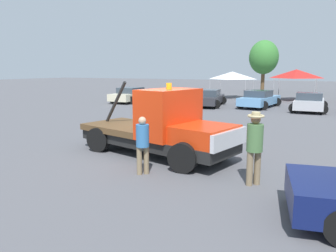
% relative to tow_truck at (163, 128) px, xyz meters
% --- Properties ---
extents(ground_plane, '(160.00, 160.00, 0.00)m').
position_rel_tow_truck_xyz_m(ground_plane, '(-0.35, 0.09, -0.97)').
color(ground_plane, '#545459').
extents(tow_truck, '(6.11, 3.31, 2.51)m').
position_rel_tow_truck_xyz_m(tow_truck, '(0.00, 0.00, 0.00)').
color(tow_truck, black).
rests_on(tow_truck, ground).
extents(person_near_truck, '(0.42, 0.42, 1.89)m').
position_rel_tow_truck_xyz_m(person_near_truck, '(3.35, -1.47, 0.15)').
color(person_near_truck, '#847051').
rests_on(person_near_truck, ground).
extents(person_at_hood, '(0.37, 0.37, 1.65)m').
position_rel_tow_truck_xyz_m(person_at_hood, '(0.36, -1.96, -0.02)').
color(person_at_hood, '#847051').
rests_on(person_at_hood, ground).
extents(parked_car_cream, '(2.52, 4.90, 1.34)m').
position_rel_tow_truck_xyz_m(parked_car_cream, '(-11.01, 15.36, -0.32)').
color(parked_car_cream, beige).
rests_on(parked_car_cream, ground).
extents(parked_car_teal, '(2.98, 4.69, 1.34)m').
position_rel_tow_truck_xyz_m(parked_car_teal, '(-7.30, 15.57, -0.32)').
color(parked_car_teal, '#196670').
rests_on(parked_car_teal, ground).
extents(parked_car_charcoal, '(2.79, 4.92, 1.34)m').
position_rel_tow_truck_xyz_m(parked_car_charcoal, '(-3.69, 15.36, -0.32)').
color(parked_car_charcoal, '#2D2D33').
rests_on(parked_car_charcoal, ground).
extents(parked_car_skyblue, '(2.91, 4.99, 1.34)m').
position_rel_tow_truck_xyz_m(parked_car_skyblue, '(0.10, 16.26, -0.32)').
color(parked_car_skyblue, '#669ED1').
rests_on(parked_car_skyblue, ground).
extents(parked_car_silver, '(2.52, 4.25, 1.34)m').
position_rel_tow_truck_xyz_m(parked_car_silver, '(3.73, 15.35, -0.32)').
color(parked_car_silver, '#B7B7BC').
rests_on(parked_car_silver, ground).
extents(canopy_tent_white, '(3.64, 3.64, 2.69)m').
position_rel_tow_truck_xyz_m(canopy_tent_white, '(-4.08, 23.61, 1.34)').
color(canopy_tent_white, '#9E9EA3').
rests_on(canopy_tent_white, ground).
extents(canopy_tent_red, '(3.56, 3.56, 2.93)m').
position_rel_tow_truck_xyz_m(canopy_tent_red, '(2.04, 23.62, 1.55)').
color(canopy_tent_red, '#9E9EA3').
rests_on(canopy_tent_red, ground).
extents(tree_center, '(3.69, 3.69, 6.59)m').
position_rel_tow_truck_xyz_m(tree_center, '(-2.90, 34.05, 3.46)').
color(tree_center, brown).
rests_on(tree_center, ground).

